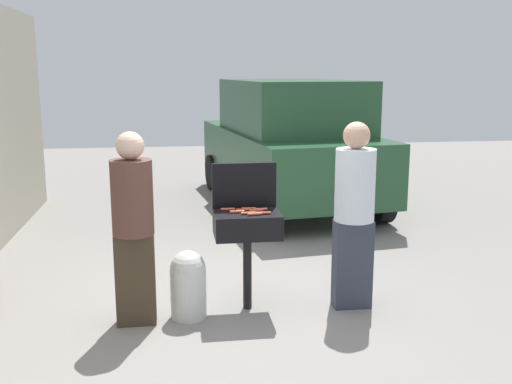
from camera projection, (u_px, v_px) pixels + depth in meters
ground_plane at (235, 305)px, 5.65m from camera, size 24.00×24.00×0.00m
bbq_grill at (247, 228)px, 5.43m from camera, size 0.60×0.44×0.92m
grill_lid_open at (244, 185)px, 5.58m from camera, size 0.60×0.05×0.42m
hot_dog_0 at (256, 210)px, 5.43m from camera, size 0.13×0.04×0.03m
hot_dog_1 at (237, 212)px, 5.38m from camera, size 0.13×0.03×0.03m
hot_dog_2 at (249, 209)px, 5.50m from camera, size 0.13×0.04×0.03m
hot_dog_3 at (255, 214)px, 5.29m from camera, size 0.13×0.04×0.03m
hot_dog_4 at (228, 209)px, 5.48m from camera, size 0.13×0.03×0.03m
hot_dog_5 at (243, 210)px, 5.45m from camera, size 0.13×0.03×0.03m
hot_dog_6 at (248, 213)px, 5.33m from camera, size 0.13×0.04×0.03m
hot_dog_7 at (263, 213)px, 5.33m from camera, size 0.13×0.03×0.03m
hot_dog_8 at (260, 209)px, 5.47m from camera, size 0.13×0.04×0.03m
propane_tank at (188, 283)px, 5.33m from camera, size 0.32×0.32×0.62m
person_left at (133, 222)px, 5.08m from camera, size 0.35×0.35×1.68m
person_right at (354, 209)px, 5.45m from camera, size 0.36×0.36×1.73m
parked_minivan at (289, 143)px, 9.64m from camera, size 2.51×4.62×2.02m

